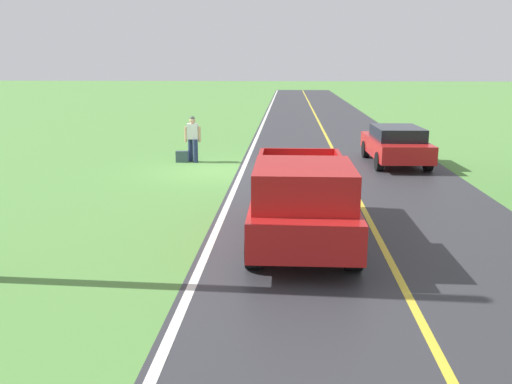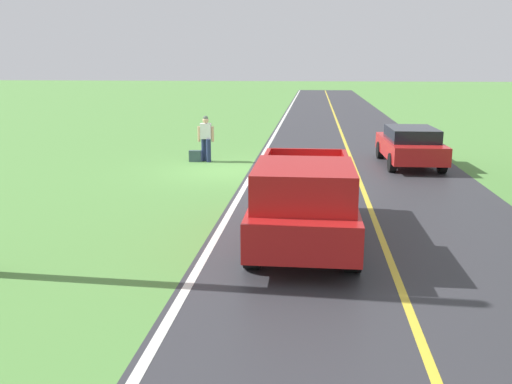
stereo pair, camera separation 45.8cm
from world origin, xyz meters
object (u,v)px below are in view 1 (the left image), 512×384
Objects in this scene: pickup_truck_passing at (302,198)px; sedan_near_oncoming at (396,144)px; hitchhiker_walking at (193,136)px; suitcase_carried at (182,157)px.

sedan_near_oncoming is at bearing -111.50° from pickup_truck_passing.
pickup_truck_passing reaches higher than hitchhiker_walking.
hitchhiker_walking is 7.59m from sedan_near_oncoming.
hitchhiker_walking is at bearing -0.05° from sedan_near_oncoming.
suitcase_carried is 0.10× the size of sedan_near_oncoming.
hitchhiker_walking is 0.88m from suitcase_carried.
pickup_truck_passing is at bearing 22.18° from suitcase_carried.
suitcase_carried is (0.42, 0.10, -0.77)m from hitchhiker_walking.
suitcase_carried is at bearing 13.60° from hitchhiker_walking.
suitcase_carried is 8.02m from sedan_near_oncoming.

